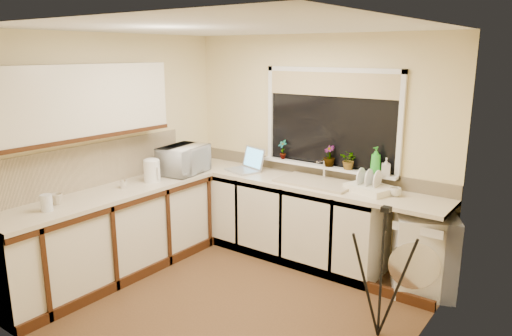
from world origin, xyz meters
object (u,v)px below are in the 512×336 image
object	(u,v)px
plant_d	(349,160)
cup_back	(396,192)
microwave	(184,160)
glass_jug	(47,203)
plant_c	(329,156)
washing_machine	(424,253)
steel_jar	(124,183)
plant_a	(283,149)
laptop	(248,165)
dish_rack	(370,188)
tripod	(382,273)
cup_left	(56,199)
soap_bottle_clear	(386,167)
kettle	(152,171)
soap_bottle_green	(376,161)

from	to	relation	value
plant_d	cup_back	distance (m)	0.63
microwave	glass_jug	bearing A→B (deg)	169.96
plant_c	washing_machine	bearing A→B (deg)	-8.28
steel_jar	plant_a	bearing A→B (deg)	59.07
microwave	plant_a	distance (m)	1.14
laptop	dish_rack	distance (m)	1.52
tripod	steel_jar	xyz separation A→B (m)	(-2.63, -0.40, 0.40)
glass_jug	plant_d	bearing A→B (deg)	54.23
dish_rack	plant_c	xyz separation A→B (m)	(-0.56, 0.16, 0.23)
laptop	microwave	size ratio (longest dim) A/B	0.79
laptop	cup_left	size ratio (longest dim) A/B	4.17
glass_jug	cup_back	xyz separation A→B (m)	(2.31, 2.24, -0.03)
glass_jug	plant_c	xyz separation A→B (m)	(1.49, 2.40, 0.19)
plant_c	plant_d	size ratio (longest dim) A/B	1.12
laptop	soap_bottle_clear	distance (m)	1.62
plant_a	cup_left	bearing A→B (deg)	-113.52
laptop	plant_c	bearing A→B (deg)	28.97
soap_bottle_clear	laptop	bearing A→B (deg)	-173.61
kettle	tripod	bearing A→B (deg)	1.30
washing_machine	glass_jug	distance (m)	3.50
washing_machine	soap_bottle_clear	size ratio (longest dim) A/B	4.32
cup_back	dish_rack	bearing A→B (deg)	179.01
microwave	cup_back	world-z (taller)	microwave
glass_jug	plant_c	world-z (taller)	plant_c
plant_a	plant_d	size ratio (longest dim) A/B	1.09
tripod	plant_c	distance (m)	1.69
washing_machine	microwave	distance (m)	2.75
laptop	cup_back	xyz separation A→B (m)	(1.77, 0.03, -0.03)
dish_rack	microwave	distance (m)	2.11
plant_a	soap_bottle_green	world-z (taller)	soap_bottle_green
laptop	glass_jug	bearing A→B (deg)	-86.17
kettle	plant_d	bearing A→B (deg)	34.59
plant_d	cup_back	xyz separation A→B (m)	(0.58, -0.17, -0.21)
kettle	plant_a	xyz separation A→B (m)	(0.88, 1.21, 0.15)
glass_jug	plant_c	bearing A→B (deg)	58.19
washing_machine	plant_a	world-z (taller)	plant_a
laptop	glass_jug	xyz separation A→B (m)	(-0.53, -2.21, 0.00)
plant_a	plant_d	distance (m)	0.85
glass_jug	cup_left	xyz separation A→B (m)	(-0.10, 0.15, -0.02)
washing_machine	soap_bottle_green	distance (m)	1.01
plant_a	soap_bottle_clear	bearing A→B (deg)	-1.31
plant_a	cup_left	size ratio (longest dim) A/B	2.07
microwave	plant_c	bearing A→B (deg)	-73.40
washing_machine	steel_jar	distance (m)	3.05
laptop	microwave	world-z (taller)	microwave
steel_jar	cup_left	world-z (taller)	cup_left
cup_back	soap_bottle_clear	bearing A→B (deg)	138.05
laptop	plant_a	xyz separation A→B (m)	(0.35, 0.21, 0.19)
dish_rack	soap_bottle_green	bearing A→B (deg)	116.46
kettle	microwave	bearing A→B (deg)	88.43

